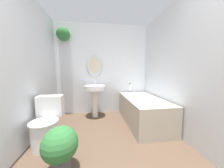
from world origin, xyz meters
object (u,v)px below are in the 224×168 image
(pedestal_sink, at_px, (95,93))
(shampoo_bottle, at_px, (130,87))
(potted_plant, at_px, (60,147))
(bathtub, at_px, (143,110))
(toilet, at_px, (47,124))

(pedestal_sink, xyz_separation_m, shampoo_bottle, (0.95, 0.14, 0.11))
(potted_plant, bearing_deg, bathtub, 37.19)
(toilet, height_order, pedestal_sink, pedestal_sink)
(bathtub, xyz_separation_m, shampoo_bottle, (-0.10, 0.63, 0.43))
(shampoo_bottle, relative_size, potted_plant, 0.35)
(bathtub, relative_size, potted_plant, 2.75)
(toilet, relative_size, potted_plant, 1.37)
(bathtub, distance_m, potted_plant, 1.79)
(pedestal_sink, height_order, potted_plant, pedestal_sink)
(shampoo_bottle, bearing_deg, potted_plant, -127.74)
(toilet, height_order, shampoo_bottle, shampoo_bottle)
(shampoo_bottle, xyz_separation_m, potted_plant, (-1.32, -1.71, -0.41))
(pedestal_sink, relative_size, potted_plant, 1.68)
(bathtub, bearing_deg, toilet, -164.39)
(toilet, relative_size, pedestal_sink, 0.81)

